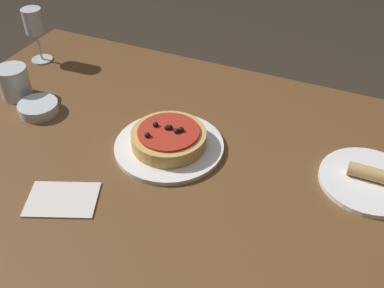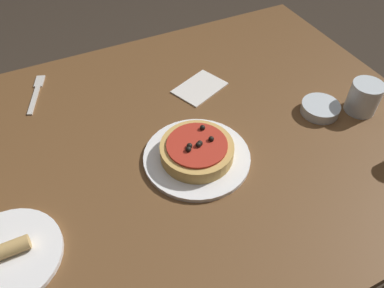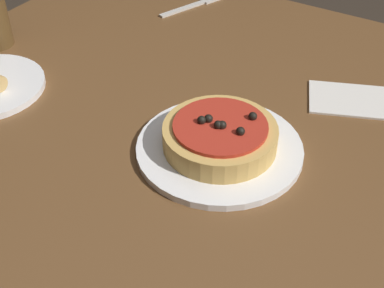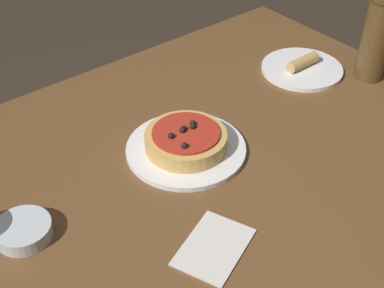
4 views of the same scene
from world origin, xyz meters
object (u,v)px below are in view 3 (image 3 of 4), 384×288
(dinner_plate, at_px, (217,147))
(fork, at_px, (196,4))
(dining_table, at_px, (239,163))
(pizza, at_px, (217,134))

(dinner_plate, relative_size, fork, 1.51)
(dinner_plate, height_order, fork, dinner_plate)
(dining_table, relative_size, dinner_plate, 5.06)
(pizza, relative_size, fork, 1.03)
(dining_table, distance_m, fork, 0.50)
(dinner_plate, distance_m, pizza, 0.03)
(dining_table, relative_size, fork, 7.66)
(pizza, xyz_separation_m, fork, (-0.31, 0.45, -0.03))
(dining_table, bearing_deg, pizza, -93.62)
(dining_table, relative_size, pizza, 7.44)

